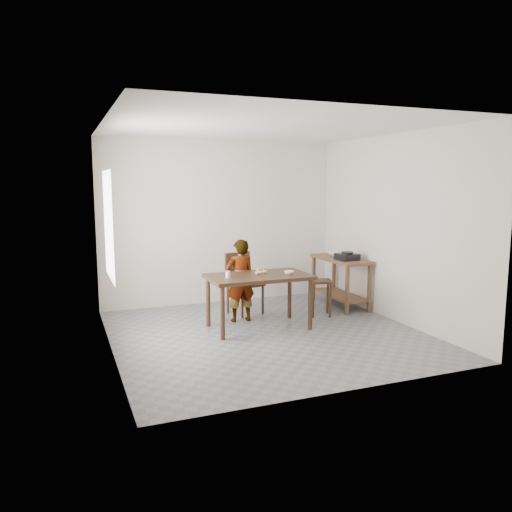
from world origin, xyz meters
name	(u,v)px	position (x,y,z in m)	size (l,w,h in m)	color
floor	(267,335)	(0.00, 0.00, -0.02)	(4.00, 4.00, 0.04)	slate
ceiling	(268,125)	(0.00, 0.00, 2.72)	(4.00, 4.00, 0.04)	white
wall_back	(220,222)	(0.00, 2.02, 1.35)	(4.00, 0.04, 2.70)	silver
wall_front	(352,254)	(0.00, -2.02, 1.35)	(4.00, 0.04, 2.70)	silver
wall_left	(106,240)	(-2.02, 0.00, 1.35)	(0.04, 4.00, 2.70)	silver
wall_right	(396,228)	(2.02, 0.00, 1.35)	(0.04, 4.00, 2.70)	silver
window_pane	(108,225)	(-1.97, 0.20, 1.50)	(0.02, 1.10, 1.30)	white
dining_table	(259,302)	(0.00, 0.30, 0.38)	(1.40, 0.80, 0.75)	#3A2415
prep_counter	(340,282)	(1.72, 1.00, 0.40)	(0.50, 1.20, 0.80)	brown
child	(240,281)	(-0.12, 0.73, 0.60)	(0.44, 0.29, 1.20)	white
dining_chair	(245,284)	(0.10, 1.11, 0.47)	(0.45, 0.45, 0.93)	#3A2415
stool	(321,298)	(1.13, 0.58, 0.27)	(0.31, 0.31, 0.55)	#3A2415
glass_tumbler	(228,274)	(-0.45, 0.27, 0.79)	(0.07, 0.07, 0.09)	silver
small_bowl	(289,272)	(0.42, 0.21, 0.77)	(0.14, 0.14, 0.04)	white
banana	(261,272)	(0.06, 0.35, 0.78)	(0.18, 0.12, 0.06)	#E1D150
serving_bowl	(335,255)	(1.71, 1.17, 0.83)	(0.24, 0.24, 0.06)	white
gas_burner	(347,257)	(1.69, 0.76, 0.85)	(0.30, 0.30, 0.10)	black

